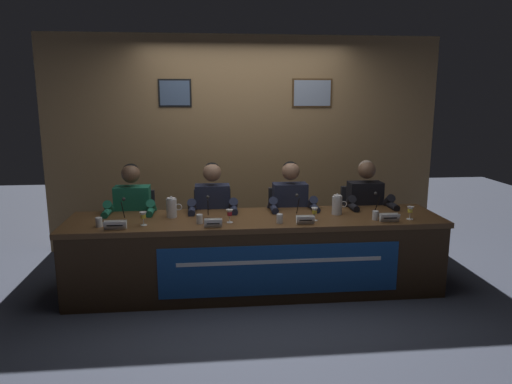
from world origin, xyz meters
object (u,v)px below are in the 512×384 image
Objects in this scene: panelist_center_right at (291,210)px; microphone_center_right at (298,210)px; nameplate_center_right at (305,220)px; water_cup_far_left at (99,223)px; microphone_center_left at (208,212)px; nameplate_far_left at (115,225)px; juice_glass_far_right at (410,210)px; microphone_far_left at (123,214)px; nameplate_center_left at (213,223)px; water_pitcher_left_side at (172,208)px; chair_center_left at (213,232)px; nameplate_far_right at (390,218)px; water_cup_far_right at (375,216)px; chair_far_right at (360,228)px; water_cup_center_right at (280,219)px; water_cup_center_left at (200,219)px; panelist_far_right at (367,208)px; water_pitcher_right_side at (337,205)px; juice_glass_far_left at (143,216)px; panelist_far_left at (132,214)px; conference_table at (258,243)px; panelist_center_left at (213,212)px; chair_far_left at (136,234)px; juice_glass_center_left at (230,213)px; juice_glass_center_right at (315,212)px; chair_center_right at (288,230)px.

microphone_center_right is at bearing -90.83° from panelist_center_right.
water_cup_far_left is at bearing 176.92° from nameplate_center_right.
panelist_center_right is at bearing 26.00° from microphone_center_left.
nameplate_far_left is 1.59× the size of juice_glass_far_right.
microphone_far_left reaches higher than nameplate_center_left.
water_pitcher_left_side is (-2.26, 0.31, 0.01)m from juice_glass_far_right.
nameplate_far_right is (1.63, -0.88, 0.35)m from chair_center_left.
water_cup_far_right reaches higher than nameplate_far_left.
chair_far_right is 0.94m from nameplate_far_right.
chair_center_left is at bearing 156.64° from juice_glass_far_right.
nameplate_far_left is 2.31× the size of water_cup_center_right.
chair_center_left reaches higher than water_cup_center_left.
panelist_far_right is at bearing 23.15° from nameplate_center_left.
panelist_center_right is 5.61× the size of microphone_center_right.
water_pitcher_left_side is at bearing 178.39° from water_pitcher_right_side.
juice_glass_far_right reaches higher than water_cup_far_right.
nameplate_far_left is at bearing -153.76° from juice_glass_far_left.
panelist_far_left reaches higher than water_pitcher_left_side.
chair_center_left is 4.09× the size of microphone_center_left.
nameplate_far_right is at bearing -8.10° from conference_table.
water_cup_far_right is (0.92, 0.03, 0.00)m from water_cup_center_right.
chair_far_left is at bearing 166.48° from panelist_center_left.
panelist_center_left is at bearing 105.26° from juice_glass_center_left.
panelist_center_right is at bearing 40.48° from nameplate_center_left.
panelist_far_left is 2.48m from panelist_far_right.
nameplate_center_left is 0.62m from water_cup_center_right.
chair_far_left reaches higher than water_cup_center_right.
conference_table is at bearing 173.87° from juice_glass_center_right.
nameplate_far_right is (2.66, -0.10, 0.00)m from water_cup_far_left.
chair_far_right is at bearing 0.00° from chair_center_right.
juice_glass_center_right is 0.35m from water_pitcher_right_side.
microphone_far_left is (0.03, 0.24, 0.03)m from nameplate_far_left.
panelist_center_left reaches higher than chair_center_right.
water_cup_center_right reaches higher than nameplate_center_left.
microphone_far_left is at bearing -159.00° from chair_center_right.
chair_center_right is 0.91m from water_cup_center_right.
panelist_center_left is at bearing 27.72° from microphone_far_left.
water_cup_center_right is (0.19, -0.11, 0.26)m from conference_table.
nameplate_far_left is 0.22× the size of chair_center_right.
juice_glass_far_left is 1.87m from water_pitcher_right_side.
panelist_center_left is at bearing 77.18° from water_cup_center_left.
nameplate_far_left is 0.16× the size of panelist_center_right.
panelist_far_left is 1.00× the size of panelist_far_right.
chair_center_left is at bearing 133.69° from nameplate_center_right.
water_cup_far_left is at bearing 179.44° from juice_glass_far_right.
nameplate_far_right is at bearing -91.06° from chair_far_right.
chair_center_left reaches higher than juice_glass_center_right.
chair_center_left is 1.69m from panelist_far_right.
juice_glass_center_right is at bearing 170.38° from nameplate_far_right.
microphone_center_right reaches higher than water_cup_far_left.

